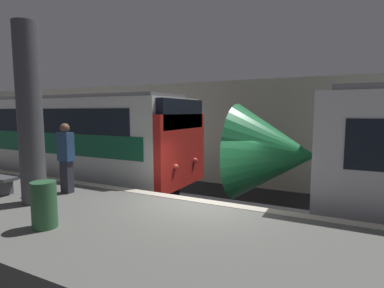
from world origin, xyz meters
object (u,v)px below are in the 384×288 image
Objects in this scene: support_pillar_near at (30,115)px; trash_bin at (44,205)px; train_boxy at (25,140)px; person_waiting at (66,156)px.

trash_bin is (1.55, -0.91, -1.61)m from support_pillar_near.
train_boxy is 6.98m from person_waiting.
support_pillar_near reaches higher than person_waiting.
person_waiting is (6.24, -3.12, 0.13)m from train_boxy.
support_pillar_near is 2.41m from trash_bin.
support_pillar_near is 1.42m from person_waiting.
trash_bin is at bearing -32.52° from train_boxy.
train_boxy is at bearing 147.48° from trash_bin.
train_boxy reaches higher than trash_bin.
person_waiting is at bearing 90.73° from support_pillar_near.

